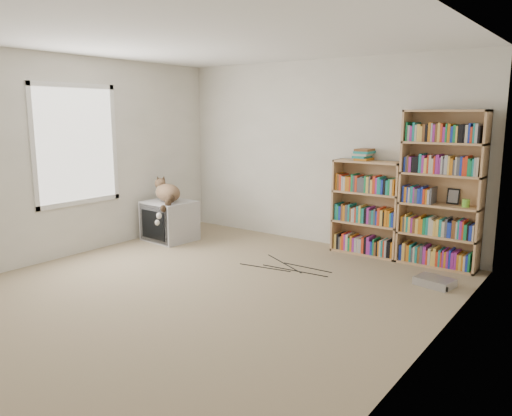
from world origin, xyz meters
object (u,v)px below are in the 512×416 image
Objects in this scene: cat at (167,196)px; bookcase_tall at (441,194)px; bookcase_short at (367,212)px; crt_tv at (170,221)px; dvd_player at (435,282)px.

cat is 0.36× the size of bookcase_tall.
bookcase_short is at bearing 179.93° from bookcase_tall.
bookcase_short is (-0.91, 0.00, -0.32)m from bookcase_tall.
cat is 2.75m from bookcase_short.
cat is at bearing -66.11° from crt_tv.
bookcase_tall is at bearing 35.14° from cat.
crt_tv is 1.05× the size of cat.
bookcase_short is at bearing 40.89° from cat.
bookcase_short reaches higher than cat.
dvd_player is at bearing 23.03° from cat.
bookcase_short is 1.43m from dvd_player.
crt_tv is 0.57× the size of bookcase_short.
dvd_player is at bearing -74.63° from bookcase_tall.
crt_tv is 0.39m from cat.
bookcase_short is (2.56, 1.01, 0.27)m from crt_tv.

